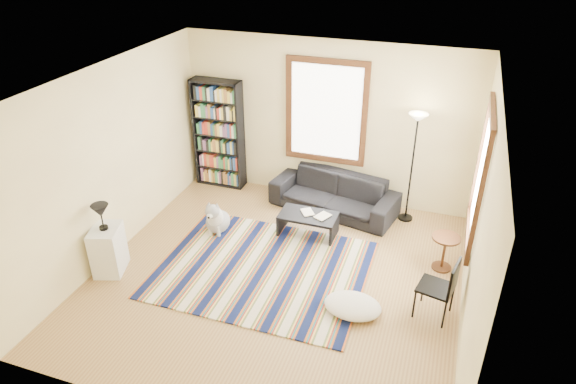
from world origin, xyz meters
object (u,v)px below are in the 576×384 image
(coffee_table, at_px, (308,224))
(floor_lamp, at_px, (412,169))
(side_table, at_px, (444,253))
(sofa, at_px, (334,194))
(floor_cushion, at_px, (353,306))
(bookshelf, at_px, (219,134))
(dog, at_px, (218,215))
(folding_chair, at_px, (436,288))
(white_cabinet, at_px, (108,250))

(coffee_table, xyz_separation_m, floor_lamp, (1.42, 0.98, 0.75))
(floor_lamp, height_order, side_table, floor_lamp)
(sofa, height_order, floor_cushion, sofa)
(bookshelf, distance_m, dog, 1.80)
(coffee_table, distance_m, side_table, 2.11)
(floor_lamp, distance_m, folding_chair, 2.38)
(side_table, bearing_deg, floor_lamp, 119.25)
(sofa, bearing_deg, side_table, -18.73)
(coffee_table, xyz_separation_m, floor_cushion, (1.07, -1.55, -0.09))
(floor_lamp, distance_m, dog, 3.19)
(side_table, bearing_deg, floor_cushion, -127.75)
(side_table, bearing_deg, white_cabinet, -160.69)
(floor_lamp, xyz_separation_m, side_table, (0.68, -1.21, -0.66))
(bookshelf, xyz_separation_m, folding_chair, (4.10, -2.41, -0.57))
(bookshelf, relative_size, side_table, 3.70)
(floor_cushion, bearing_deg, white_cabinet, -175.76)
(side_table, height_order, dog, dog)
(floor_cushion, height_order, floor_lamp, floor_lamp)
(sofa, bearing_deg, floor_lamp, 16.17)
(sofa, xyz_separation_m, bookshelf, (-2.25, 0.27, 0.69))
(folding_chair, relative_size, dog, 1.47)
(bookshelf, xyz_separation_m, coffee_table, (2.05, -1.15, -0.82))
(side_table, relative_size, folding_chair, 0.63)
(coffee_table, height_order, white_cabinet, white_cabinet)
(sofa, xyz_separation_m, white_cabinet, (-2.60, -2.68, 0.04))
(bookshelf, bearing_deg, floor_cushion, -40.77)
(coffee_table, bearing_deg, floor_lamp, 34.50)
(floor_cushion, relative_size, dog, 1.27)
(folding_chair, height_order, dog, folding_chair)
(floor_cushion, distance_m, floor_lamp, 2.68)
(sofa, xyz_separation_m, side_table, (1.90, -1.11, -0.04))
(bookshelf, height_order, side_table, bookshelf)
(floor_cushion, bearing_deg, floor_lamp, 82.20)
(coffee_table, height_order, side_table, side_table)
(floor_cushion, xyz_separation_m, floor_lamp, (0.35, 2.52, 0.84))
(bookshelf, bearing_deg, side_table, -18.36)
(bookshelf, xyz_separation_m, floor_cushion, (3.13, -2.69, -0.91))
(dog, bearing_deg, folding_chair, -19.96)
(sofa, relative_size, white_cabinet, 3.05)
(folding_chair, distance_m, white_cabinet, 4.48)
(sofa, bearing_deg, dog, -130.25)
(sofa, distance_m, side_table, 2.20)
(sofa, xyz_separation_m, dog, (-1.59, -1.25, -0.02))
(floor_cushion, xyz_separation_m, dog, (-2.47, 1.17, 0.20))
(bookshelf, height_order, folding_chair, bookshelf)
(floor_cushion, distance_m, white_cabinet, 3.50)
(sofa, relative_size, dog, 3.64)
(coffee_table, relative_size, folding_chair, 1.05)
(bookshelf, height_order, floor_cushion, bookshelf)
(floor_lamp, relative_size, folding_chair, 2.16)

